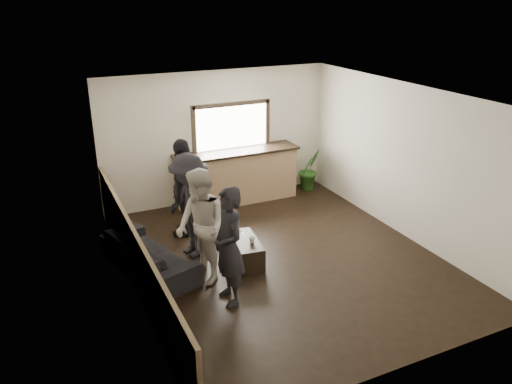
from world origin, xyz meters
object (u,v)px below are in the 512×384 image
person_c (190,206)px  potted_plant (310,169)px  coffee_table (243,251)px  cup_b (252,240)px  person_d (184,187)px  bar_counter (237,173)px  person_a (229,247)px  cup_a (232,235)px  person_b (201,227)px  sofa (149,254)px

person_c → potted_plant: bearing=106.6°
coffee_table → cup_b: bearing=-50.1°
cup_b → potted_plant: (2.65, 2.59, 0.03)m
person_d → cup_b: bearing=54.1°
coffee_table → person_c: 1.18m
bar_counter → person_c: size_ratio=1.48×
cup_b → person_a: (-0.74, -0.84, 0.44)m
bar_counter → potted_plant: 1.81m
cup_b → person_a: 1.20m
bar_counter → cup_a: bearing=-114.6°
potted_plant → person_b: size_ratio=0.52×
cup_b → person_a: size_ratio=0.06×
sofa → coffee_table: bearing=-121.5°
person_b → person_c: bearing=165.2°
coffee_table → cup_b: 0.30m
sofa → person_b: size_ratio=1.08×
sofa → person_c: size_ratio=1.08×
potted_plant → cup_b: bearing=-135.6°
cup_a → person_c: 0.86m
cup_b → person_d: (-0.65, 1.59, 0.48)m
sofa → person_c: bearing=-90.9°
bar_counter → coffee_table: bearing=-110.7°
coffee_table → person_c: size_ratio=0.50×
sofa → cup_b: bearing=-124.8°
person_d → person_a: bearing=29.7°
potted_plant → person_c: size_ratio=0.52×
potted_plant → person_c: 3.94m
sofa → person_a: person_a is taller
person_a → person_c: person_c is taller
sofa → coffee_table: 1.55m
coffee_table → person_a: bearing=-123.3°
cup_b → person_b: size_ratio=0.06×
cup_b → cup_a: bearing=127.1°
sofa → cup_a: size_ratio=15.64×
bar_counter → person_b: size_ratio=1.47×
person_a → sofa: bearing=-148.8°
sofa → potted_plant: 4.74m
cup_a → coffee_table: bearing=-55.0°
person_a → cup_b: bearing=137.3°
person_b → person_d: bearing=163.2°
cup_a → person_a: size_ratio=0.07×
coffee_table → person_a: size_ratio=0.51×
bar_counter → potted_plant: bar_counter is taller
sofa → potted_plant: size_ratio=2.08×
potted_plant → person_c: bearing=-151.9°
person_b → bar_counter: bearing=139.6°
coffee_table → person_d: person_d is taller
sofa → cup_b: (1.61, -0.52, 0.16)m
cup_a → person_d: person_d is taller
person_a → person_d: bearing=176.5°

